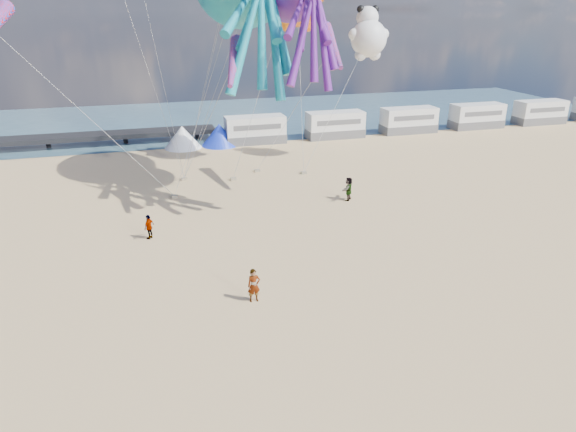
{
  "coord_description": "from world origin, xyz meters",
  "views": [
    {
      "loc": [
        -6.06,
        -15.3,
        13.95
      ],
      "look_at": [
        0.05,
        6.0,
        5.0
      ],
      "focal_mm": 32.0,
      "sensor_mm": 36.0,
      "label": 1
    }
  ],
  "objects_px": {
    "motorhome_2": "(409,120)",
    "windsock_right": "(234,62)",
    "sandbag_c": "(304,173)",
    "beachgoer_3": "(149,227)",
    "motorhome_3": "(477,116)",
    "kite_panda": "(369,39)",
    "kite_teddy_orange": "(297,1)",
    "standing_person": "(254,285)",
    "tent_blue": "(219,135)",
    "beachgoer_4": "(349,189)",
    "sandbag_e": "(184,179)",
    "windsock_mid": "(333,47)",
    "sandbag_d": "(257,171)",
    "tent_white": "(182,137)",
    "motorhome_4": "(540,112)",
    "sandbag_a": "(175,196)",
    "motorhome_1": "(335,125)",
    "motorhome_0": "(255,130)",
    "sandbag_b": "(233,179)"
  },
  "relations": [
    {
      "from": "sandbag_d",
      "to": "kite_teddy_orange",
      "type": "height_order",
      "value": "kite_teddy_orange"
    },
    {
      "from": "beachgoer_4",
      "to": "kite_teddy_orange",
      "type": "relative_size",
      "value": 0.26
    },
    {
      "from": "motorhome_2",
      "to": "beachgoer_3",
      "type": "distance_m",
      "value": 39.08
    },
    {
      "from": "motorhome_4",
      "to": "sandbag_d",
      "type": "relative_size",
      "value": 13.2
    },
    {
      "from": "motorhome_3",
      "to": "sandbag_a",
      "type": "xyz_separation_m",
      "value": [
        -38.63,
        -15.9,
        -1.39
      ]
    },
    {
      "from": "windsock_mid",
      "to": "motorhome_2",
      "type": "bearing_deg",
      "value": 53.9
    },
    {
      "from": "motorhome_4",
      "to": "motorhome_3",
      "type": "bearing_deg",
      "value": 180.0
    },
    {
      "from": "motorhome_1",
      "to": "sandbag_c",
      "type": "bearing_deg",
      "value": -121.73
    },
    {
      "from": "tent_white",
      "to": "sandbag_e",
      "type": "bearing_deg",
      "value": -94.8
    },
    {
      "from": "motorhome_0",
      "to": "sandbag_c",
      "type": "distance_m",
      "value": 12.82
    },
    {
      "from": "motorhome_0",
      "to": "beachgoer_3",
      "type": "bearing_deg",
      "value": -117.72
    },
    {
      "from": "motorhome_1",
      "to": "beachgoer_4",
      "type": "relative_size",
      "value": 3.55
    },
    {
      "from": "beachgoer_3",
      "to": "beachgoer_4",
      "type": "height_order",
      "value": "beachgoer_4"
    },
    {
      "from": "motorhome_2",
      "to": "sandbag_b",
      "type": "xyz_separation_m",
      "value": [
        -23.82,
        -12.67,
        -1.39
      ]
    },
    {
      "from": "sandbag_b",
      "to": "windsock_mid",
      "type": "height_order",
      "value": "windsock_mid"
    },
    {
      "from": "motorhome_4",
      "to": "motorhome_0",
      "type": "bearing_deg",
      "value": 180.0
    },
    {
      "from": "kite_panda",
      "to": "kite_teddy_orange",
      "type": "relative_size",
      "value": 0.78
    },
    {
      "from": "beachgoer_3",
      "to": "sandbag_d",
      "type": "height_order",
      "value": "beachgoer_3"
    },
    {
      "from": "beachgoer_4",
      "to": "kite_teddy_orange",
      "type": "distance_m",
      "value": 17.28
    },
    {
      "from": "standing_person",
      "to": "windsock_mid",
      "type": "height_order",
      "value": "windsock_mid"
    },
    {
      "from": "sandbag_e",
      "to": "windsock_mid",
      "type": "bearing_deg",
      "value": -28.34
    },
    {
      "from": "motorhome_2",
      "to": "sandbag_c",
      "type": "height_order",
      "value": "motorhome_2"
    },
    {
      "from": "tent_white",
      "to": "tent_blue",
      "type": "relative_size",
      "value": 1.0
    },
    {
      "from": "motorhome_0",
      "to": "tent_white",
      "type": "relative_size",
      "value": 1.65
    },
    {
      "from": "beachgoer_3",
      "to": "motorhome_3",
      "type": "bearing_deg",
      "value": 156.08
    },
    {
      "from": "windsock_right",
      "to": "tent_blue",
      "type": "bearing_deg",
      "value": 101.82
    },
    {
      "from": "motorhome_1",
      "to": "sandbag_e",
      "type": "bearing_deg",
      "value": -148.16
    },
    {
      "from": "sandbag_d",
      "to": "sandbag_e",
      "type": "relative_size",
      "value": 1.0
    },
    {
      "from": "motorhome_2",
      "to": "motorhome_4",
      "type": "height_order",
      "value": "same"
    },
    {
      "from": "kite_panda",
      "to": "motorhome_2",
      "type": "bearing_deg",
      "value": 51.83
    },
    {
      "from": "motorhome_1",
      "to": "tent_white",
      "type": "bearing_deg",
      "value": 180.0
    },
    {
      "from": "beachgoer_3",
      "to": "sandbag_a",
      "type": "distance_m",
      "value": 7.83
    },
    {
      "from": "motorhome_2",
      "to": "kite_panda",
      "type": "bearing_deg",
      "value": -136.23
    },
    {
      "from": "motorhome_4",
      "to": "sandbag_c",
      "type": "xyz_separation_m",
      "value": [
        -36.31,
        -12.63,
        -1.39
      ]
    },
    {
      "from": "sandbag_c",
      "to": "kite_teddy_orange",
      "type": "bearing_deg",
      "value": 86.21
    },
    {
      "from": "sandbag_c",
      "to": "sandbag_d",
      "type": "height_order",
      "value": "same"
    },
    {
      "from": "motorhome_3",
      "to": "sandbag_b",
      "type": "xyz_separation_m",
      "value": [
        -33.32,
        -12.67,
        -1.39
      ]
    },
    {
      "from": "beachgoer_3",
      "to": "sandbag_a",
      "type": "height_order",
      "value": "beachgoer_3"
    },
    {
      "from": "beachgoer_4",
      "to": "kite_teddy_orange",
      "type": "bearing_deg",
      "value": -133.55
    },
    {
      "from": "motorhome_4",
      "to": "beachgoer_4",
      "type": "height_order",
      "value": "motorhome_4"
    },
    {
      "from": "motorhome_4",
      "to": "kite_teddy_orange",
      "type": "relative_size",
      "value": 0.91
    },
    {
      "from": "standing_person",
      "to": "kite_panda",
      "type": "distance_m",
      "value": 29.83
    },
    {
      "from": "tent_blue",
      "to": "beachgoer_4",
      "type": "height_order",
      "value": "tent_blue"
    },
    {
      "from": "motorhome_2",
      "to": "sandbag_c",
      "type": "xyz_separation_m",
      "value": [
        -17.31,
        -12.63,
        -1.39
      ]
    },
    {
      "from": "motorhome_3",
      "to": "sandbag_a",
      "type": "distance_m",
      "value": 41.8
    },
    {
      "from": "beachgoer_4",
      "to": "tent_white",
      "type": "bearing_deg",
      "value": -110.8
    },
    {
      "from": "motorhome_2",
      "to": "windsock_right",
      "type": "distance_m",
      "value": 33.88
    },
    {
      "from": "sandbag_e",
      "to": "kite_teddy_orange",
      "type": "height_order",
      "value": "kite_teddy_orange"
    },
    {
      "from": "sandbag_d",
      "to": "sandbag_e",
      "type": "distance_m",
      "value": 6.72
    },
    {
      "from": "windsock_mid",
      "to": "kite_panda",
      "type": "bearing_deg",
      "value": 57.61
    }
  ]
}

